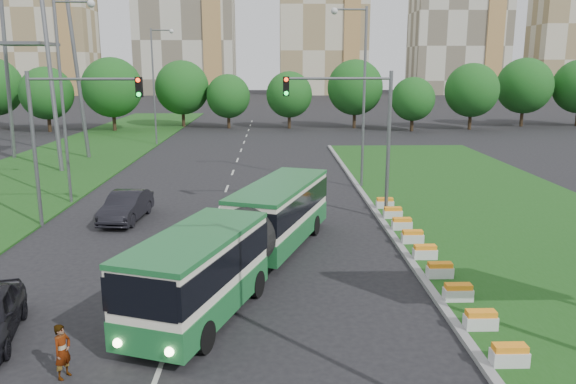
{
  "coord_description": "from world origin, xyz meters",
  "views": [
    {
      "loc": [
        0.19,
        -19.75,
        8.24
      ],
      "look_at": [
        0.87,
        5.29,
        2.6
      ],
      "focal_mm": 35.0,
      "sensor_mm": 36.0,
      "label": 1
    }
  ],
  "objects_px": {
    "traffic_mast_left": "(64,124)",
    "shopping_trolley": "(164,335)",
    "articulated_bus": "(243,235)",
    "pedestrian": "(63,351)",
    "traffic_mast_median": "(359,122)",
    "car_left_far": "(126,206)"
  },
  "relations": [
    {
      "from": "traffic_mast_left",
      "to": "shopping_trolley",
      "type": "relative_size",
      "value": 13.22
    },
    {
      "from": "articulated_bus",
      "to": "shopping_trolley",
      "type": "bearing_deg",
      "value": -90.26
    },
    {
      "from": "traffic_mast_left",
      "to": "pedestrian",
      "type": "distance_m",
      "value": 16.31
    },
    {
      "from": "traffic_mast_median",
      "to": "traffic_mast_left",
      "type": "relative_size",
      "value": 1.0
    },
    {
      "from": "car_left_far",
      "to": "shopping_trolley",
      "type": "xyz_separation_m",
      "value": [
        4.67,
        -14.07,
        -0.49
      ]
    },
    {
      "from": "pedestrian",
      "to": "shopping_trolley",
      "type": "xyz_separation_m",
      "value": [
        2.35,
        1.79,
        -0.47
      ]
    },
    {
      "from": "car_left_far",
      "to": "shopping_trolley",
      "type": "bearing_deg",
      "value": -67.06
    },
    {
      "from": "traffic_mast_median",
      "to": "car_left_far",
      "type": "distance_m",
      "value": 13.38
    },
    {
      "from": "traffic_mast_left",
      "to": "traffic_mast_median",
      "type": "bearing_deg",
      "value": 3.77
    },
    {
      "from": "articulated_bus",
      "to": "car_left_far",
      "type": "distance_m",
      "value": 10.61
    },
    {
      "from": "car_left_far",
      "to": "articulated_bus",
      "type": "bearing_deg",
      "value": -45.52
    },
    {
      "from": "traffic_mast_left",
      "to": "pedestrian",
      "type": "relative_size",
      "value": 5.21
    },
    {
      "from": "articulated_bus",
      "to": "pedestrian",
      "type": "height_order",
      "value": "articulated_bus"
    },
    {
      "from": "traffic_mast_left",
      "to": "shopping_trolley",
      "type": "distance_m",
      "value": 15.78
    },
    {
      "from": "traffic_mast_median",
      "to": "articulated_bus",
      "type": "xyz_separation_m",
      "value": [
        -5.79,
        -8.12,
        -3.76
      ]
    },
    {
      "from": "traffic_mast_median",
      "to": "shopping_trolley",
      "type": "relative_size",
      "value": 13.22
    },
    {
      "from": "articulated_bus",
      "to": "pedestrian",
      "type": "xyz_separation_m",
      "value": [
        -4.47,
        -7.75,
        -0.82
      ]
    },
    {
      "from": "articulated_bus",
      "to": "shopping_trolley",
      "type": "height_order",
      "value": "articulated_bus"
    },
    {
      "from": "shopping_trolley",
      "to": "traffic_mast_left",
      "type": "bearing_deg",
      "value": 124.87
    },
    {
      "from": "car_left_far",
      "to": "pedestrian",
      "type": "distance_m",
      "value": 16.03
    },
    {
      "from": "car_left_far",
      "to": "shopping_trolley",
      "type": "distance_m",
      "value": 14.84
    },
    {
      "from": "traffic_mast_median",
      "to": "traffic_mast_left",
      "type": "bearing_deg",
      "value": -176.23
    }
  ]
}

